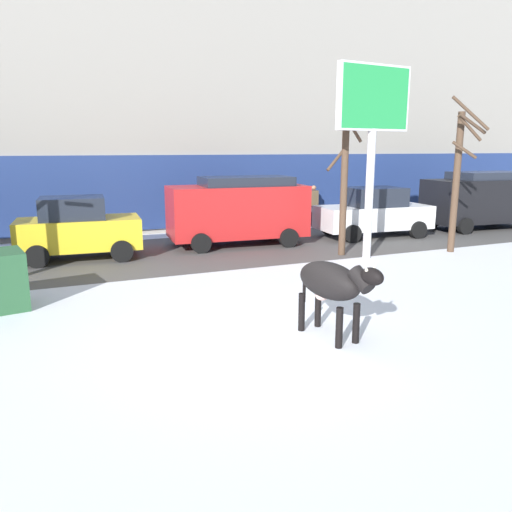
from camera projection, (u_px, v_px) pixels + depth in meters
name	position (u px, v px, depth m)	size (l,w,h in m)	color
ground_plane	(269.00, 341.00, 8.62)	(120.00, 120.00, 0.00)	white
road_strip	(165.00, 254.00, 15.70)	(60.00, 5.60, 0.01)	#514F4C
building_facade	(121.00, 68.00, 20.56)	(44.00, 6.10, 13.00)	gray
cow_black	(332.00, 283.00, 8.58)	(0.86, 1.94, 1.54)	black
billboard	(374.00, 110.00, 14.21)	(2.53, 0.46, 5.56)	silver
car_yellow_hatchback	(78.00, 228.00, 14.85)	(3.62, 2.14, 1.86)	gold
car_red_van	(238.00, 209.00, 16.95)	(4.73, 2.39, 2.32)	red
car_white_sedan	(374.00, 213.00, 18.63)	(4.32, 2.23, 1.84)	white
car_black_van	(481.00, 199.00, 20.41)	(4.73, 2.39, 2.32)	black
pedestrian_near_billboard	(313.00, 206.00, 21.10)	(0.36, 0.24, 1.73)	#282833
bare_tree_left_lot	(458.00, 174.00, 15.48)	(1.26, 0.90, 4.75)	#4C3828
bare_tree_far_back	(345.00, 174.00, 15.06)	(0.88, 0.96, 4.79)	#4C3828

